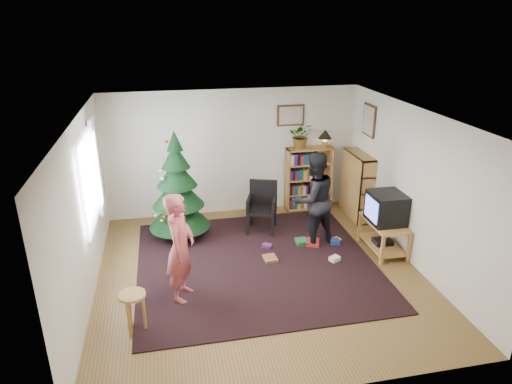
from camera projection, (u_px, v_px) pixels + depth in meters
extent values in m
plane|color=brown|center=(260.00, 273.00, 7.22)|extent=(5.00, 5.00, 0.00)
plane|color=white|center=(260.00, 116.00, 6.30)|extent=(5.00, 5.00, 0.00)
cube|color=silver|center=(233.00, 152.00, 9.03)|extent=(5.00, 0.02, 2.50)
cube|color=silver|center=(313.00, 295.00, 4.48)|extent=(5.00, 0.02, 2.50)
cube|color=silver|center=(83.00, 214.00, 6.29)|extent=(0.02, 5.00, 2.50)
cube|color=silver|center=(414.00, 188.00, 7.23)|extent=(0.02, 5.00, 2.50)
cube|color=black|center=(256.00, 263.00, 7.49)|extent=(3.80, 3.60, 0.02)
cube|color=silver|center=(89.00, 182.00, 6.75)|extent=(0.04, 1.20, 1.40)
cube|color=white|center=(97.00, 167.00, 7.39)|extent=(0.06, 0.35, 1.60)
cube|color=#4C3319|center=(291.00, 115.00, 8.97)|extent=(0.55, 0.03, 0.42)
cube|color=beige|center=(291.00, 115.00, 8.97)|extent=(0.47, 0.01, 0.34)
cube|color=#4C3319|center=(369.00, 120.00, 8.56)|extent=(0.03, 0.50, 0.60)
cube|color=beige|center=(369.00, 120.00, 8.56)|extent=(0.01, 0.42, 0.52)
cylinder|color=#3F2816|center=(180.00, 231.00, 8.36)|extent=(0.11, 0.11, 0.21)
cone|color=black|center=(179.00, 210.00, 8.21)|extent=(1.10, 1.10, 0.62)
cone|color=black|center=(178.00, 191.00, 8.07)|extent=(0.92, 0.92, 0.55)
cone|color=black|center=(177.00, 173.00, 7.94)|extent=(0.71, 0.71, 0.49)
cone|color=black|center=(175.00, 156.00, 7.83)|extent=(0.50, 0.50, 0.43)
cone|color=black|center=(174.00, 140.00, 7.73)|extent=(0.28, 0.28, 0.35)
cube|color=#B67B41|center=(309.00, 178.00, 9.40)|extent=(0.95, 0.30, 1.30)
cube|color=#B67B41|center=(310.00, 149.00, 9.16)|extent=(0.95, 0.30, 0.03)
cube|color=#B67B41|center=(357.00, 185.00, 9.01)|extent=(0.30, 0.95, 1.30)
cube|color=#B67B41|center=(360.00, 155.00, 8.78)|extent=(0.30, 0.95, 0.03)
cube|color=#B67B41|center=(385.00, 223.00, 7.69)|extent=(0.53, 0.95, 0.04)
cube|color=#B67B41|center=(382.00, 251.00, 7.35)|extent=(0.05, 0.05, 0.51)
cube|color=#B67B41|center=(409.00, 248.00, 7.43)|extent=(0.05, 0.05, 0.51)
cube|color=#B67B41|center=(360.00, 227.00, 8.15)|extent=(0.05, 0.05, 0.51)
cube|color=#B67B41|center=(384.00, 225.00, 8.24)|extent=(0.05, 0.05, 0.51)
cube|color=#B67B41|center=(382.00, 244.00, 7.84)|extent=(0.49, 0.91, 0.03)
cube|color=black|center=(383.00, 241.00, 7.82)|extent=(0.30, 0.25, 0.08)
cube|color=black|center=(386.00, 208.00, 7.59)|extent=(0.53, 0.59, 0.51)
cube|color=#506BD9|center=(371.00, 209.00, 7.54)|extent=(0.01, 0.46, 0.37)
cube|color=black|center=(262.00, 210.00, 8.44)|extent=(0.66, 0.66, 0.05)
cube|color=black|center=(259.00, 193.00, 8.56)|extent=(0.50, 0.22, 0.52)
cube|color=black|center=(252.00, 227.00, 8.27)|extent=(0.06, 0.06, 0.42)
cube|color=black|center=(276.00, 225.00, 8.36)|extent=(0.06, 0.06, 0.42)
cube|color=black|center=(247.00, 217.00, 8.69)|extent=(0.06, 0.06, 0.42)
cube|color=black|center=(271.00, 215.00, 8.77)|extent=(0.06, 0.06, 0.42)
cylinder|color=#B67B41|center=(132.00, 295.00, 5.70)|extent=(0.34, 0.34, 0.04)
cylinder|color=#B67B41|center=(144.00, 313.00, 5.83)|extent=(0.04, 0.04, 0.53)
cylinder|color=#B67B41|center=(130.00, 309.00, 5.89)|extent=(0.04, 0.04, 0.53)
cylinder|color=#B67B41|center=(129.00, 320.00, 5.70)|extent=(0.04, 0.04, 0.53)
imported|color=#B04648|center=(180.00, 248.00, 6.32)|extent=(0.55, 0.68, 1.61)
imported|color=black|center=(313.00, 199.00, 7.84)|extent=(0.95, 0.83, 1.68)
imported|color=gray|center=(301.00, 136.00, 9.02)|extent=(0.57, 0.52, 0.52)
cylinder|color=#A57F33|center=(325.00, 144.00, 9.19)|extent=(0.11, 0.11, 0.11)
sphere|color=#FFD88C|center=(325.00, 138.00, 9.15)|extent=(0.11, 0.11, 0.11)
cone|color=black|center=(325.00, 134.00, 9.11)|extent=(0.27, 0.27, 0.18)
cube|color=#A51E19|center=(313.00, 243.00, 8.06)|extent=(0.20, 0.20, 0.08)
cube|color=navy|center=(335.00, 242.00, 8.09)|extent=(0.20, 0.20, 0.08)
cube|color=#1E592D|center=(302.00, 242.00, 8.09)|extent=(0.20, 0.20, 0.08)
cube|color=gold|center=(335.00, 239.00, 8.21)|extent=(0.20, 0.20, 0.08)
cube|color=brown|center=(270.00, 259.00, 7.54)|extent=(0.20, 0.20, 0.08)
cube|color=beige|center=(335.00, 259.00, 7.52)|extent=(0.20, 0.20, 0.08)
cube|color=#4C1959|center=(267.00, 246.00, 7.95)|extent=(0.20, 0.20, 0.08)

